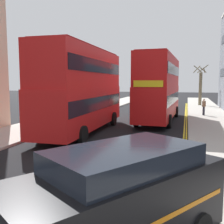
% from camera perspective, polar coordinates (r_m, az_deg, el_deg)
% --- Properties ---
extents(sidewalk_right, '(4.00, 80.00, 0.14)m').
position_cam_1_polar(sidewalk_right, '(19.06, 22.05, -4.10)').
color(sidewalk_right, '#ADA89E').
rests_on(sidewalk_right, ground).
extents(sidewalk_left, '(4.00, 80.00, 0.14)m').
position_cam_1_polar(sidewalk_left, '(21.83, -14.27, -2.54)').
color(sidewalk_left, '#ADA89E').
rests_on(sidewalk_left, ground).
extents(kerb_line_outer, '(0.10, 56.00, 0.01)m').
position_cam_1_polar(kerb_line_outer, '(16.98, 15.68, -5.34)').
color(kerb_line_outer, yellow).
rests_on(kerb_line_outer, ground).
extents(kerb_line_inner, '(0.10, 56.00, 0.01)m').
position_cam_1_polar(kerb_line_inner, '(16.98, 15.14, -5.32)').
color(kerb_line_inner, yellow).
rests_on(kerb_line_inner, ground).
extents(double_decker_bus_away, '(2.92, 10.84, 5.64)m').
position_cam_1_polar(double_decker_bus_away, '(17.94, -6.28, 5.21)').
color(double_decker_bus_away, red).
rests_on(double_decker_bus_away, ground).
extents(double_decker_bus_oncoming, '(3.09, 10.89, 5.64)m').
position_cam_1_polar(double_decker_bus_oncoming, '(23.33, 10.11, 5.42)').
color(double_decker_bus_oncoming, red).
rests_on(double_decker_bus_oncoming, ground).
extents(taxi_minivan, '(4.23, 5.03, 2.12)m').
position_cam_1_polar(taxi_minivan, '(5.48, 0.73, -18.70)').
color(taxi_minivan, black).
rests_on(taxi_minivan, ground).
extents(pedestrian_far, '(0.34, 0.22, 1.62)m').
position_cam_1_polar(pedestrian_far, '(27.74, 19.10, 1.08)').
color(pedestrian_far, '#2D2D38').
rests_on(pedestrian_far, sidewalk_right).
extents(street_tree_near, '(2.09, 2.11, 5.74)m').
position_cam_1_polar(street_tree_near, '(39.93, 18.43, 5.17)').
color(street_tree_near, '#6B6047').
rests_on(street_tree_near, sidewalk_right).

